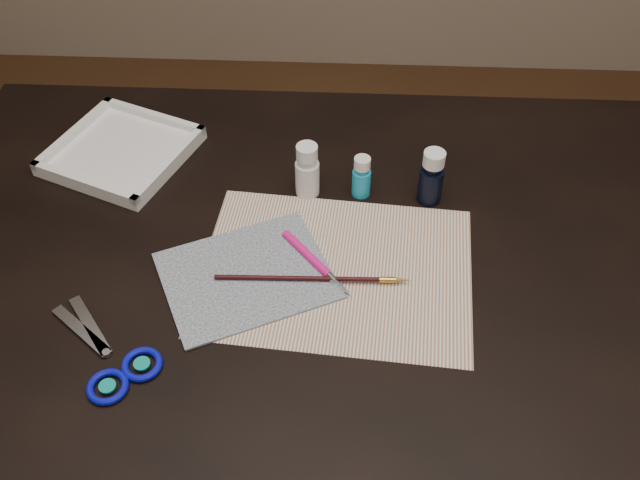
{
  "coord_description": "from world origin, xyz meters",
  "views": [
    {
      "loc": [
        0.03,
        -0.72,
        1.55
      ],
      "look_at": [
        0.0,
        0.0,
        0.8
      ],
      "focal_mm": 40.0,
      "sensor_mm": 36.0,
      "label": 1
    }
  ],
  "objects_px": {
    "paint_bottle_white": "(307,170)",
    "scissors": "(94,348)",
    "palette_tray": "(121,150)",
    "paper": "(336,270)",
    "paint_bottle_cyan": "(362,176)",
    "canvas": "(247,275)",
    "paint_bottle_navy": "(432,177)"
  },
  "relations": [
    {
      "from": "paper",
      "to": "paint_bottle_navy",
      "type": "bearing_deg",
      "value": 48.38
    },
    {
      "from": "canvas",
      "to": "paint_bottle_cyan",
      "type": "bearing_deg",
      "value": 48.9
    },
    {
      "from": "canvas",
      "to": "palette_tray",
      "type": "height_order",
      "value": "palette_tray"
    },
    {
      "from": "paint_bottle_cyan",
      "to": "scissors",
      "type": "bearing_deg",
      "value": -137.11
    },
    {
      "from": "scissors",
      "to": "paint_bottle_cyan",
      "type": "bearing_deg",
      "value": -98.63
    },
    {
      "from": "paint_bottle_cyan",
      "to": "paint_bottle_navy",
      "type": "xyz_separation_m",
      "value": [
        0.11,
        -0.01,
        0.01
      ]
    },
    {
      "from": "paint_bottle_white",
      "to": "palette_tray",
      "type": "height_order",
      "value": "paint_bottle_white"
    },
    {
      "from": "paint_bottle_navy",
      "to": "paint_bottle_white",
      "type": "bearing_deg",
      "value": 177.97
    },
    {
      "from": "paint_bottle_navy",
      "to": "palette_tray",
      "type": "bearing_deg",
      "value": 170.81
    },
    {
      "from": "paper",
      "to": "paint_bottle_navy",
      "type": "distance_m",
      "value": 0.23
    },
    {
      "from": "palette_tray",
      "to": "scissors",
      "type": "bearing_deg",
      "value": -81.54
    },
    {
      "from": "paint_bottle_white",
      "to": "paint_bottle_navy",
      "type": "distance_m",
      "value": 0.2
    },
    {
      "from": "paper",
      "to": "paint_bottle_white",
      "type": "relative_size",
      "value": 4.15
    },
    {
      "from": "scissors",
      "to": "palette_tray",
      "type": "distance_m",
      "value": 0.42
    },
    {
      "from": "paint_bottle_white",
      "to": "palette_tray",
      "type": "relative_size",
      "value": 0.45
    },
    {
      "from": "paint_bottle_navy",
      "to": "scissors",
      "type": "distance_m",
      "value": 0.58
    },
    {
      "from": "paper",
      "to": "paint_bottle_cyan",
      "type": "distance_m",
      "value": 0.18
    },
    {
      "from": "canvas",
      "to": "palette_tray",
      "type": "distance_m",
      "value": 0.37
    },
    {
      "from": "scissors",
      "to": "paint_bottle_navy",
      "type": "bearing_deg",
      "value": -106.89
    },
    {
      "from": "paint_bottle_navy",
      "to": "scissors",
      "type": "bearing_deg",
      "value": -145.37
    },
    {
      "from": "scissors",
      "to": "palette_tray",
      "type": "xyz_separation_m",
      "value": [
        -0.06,
        0.41,
        0.01
      ]
    },
    {
      "from": "paper",
      "to": "paint_bottle_cyan",
      "type": "height_order",
      "value": "paint_bottle_cyan"
    },
    {
      "from": "paper",
      "to": "canvas",
      "type": "relative_size",
      "value": 1.67
    },
    {
      "from": "paint_bottle_white",
      "to": "palette_tray",
      "type": "distance_m",
      "value": 0.34
    },
    {
      "from": "paint_bottle_cyan",
      "to": "paint_bottle_navy",
      "type": "distance_m",
      "value": 0.11
    },
    {
      "from": "paper",
      "to": "scissors",
      "type": "height_order",
      "value": "scissors"
    },
    {
      "from": "paint_bottle_white",
      "to": "scissors",
      "type": "xyz_separation_m",
      "value": [
        -0.27,
        -0.33,
        -0.04
      ]
    },
    {
      "from": "paper",
      "to": "paint_bottle_cyan",
      "type": "xyz_separation_m",
      "value": [
        0.04,
        0.17,
        0.04
      ]
    },
    {
      "from": "paper",
      "to": "paint_bottle_cyan",
      "type": "bearing_deg",
      "value": 78.5
    },
    {
      "from": "paint_bottle_cyan",
      "to": "scissors",
      "type": "xyz_separation_m",
      "value": [
        -0.36,
        -0.33,
        -0.03
      ]
    },
    {
      "from": "paint_bottle_navy",
      "to": "paper",
      "type": "bearing_deg",
      "value": -131.62
    },
    {
      "from": "paint_bottle_white",
      "to": "paint_bottle_navy",
      "type": "xyz_separation_m",
      "value": [
        0.2,
        -0.01,
        0.0
      ]
    }
  ]
}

